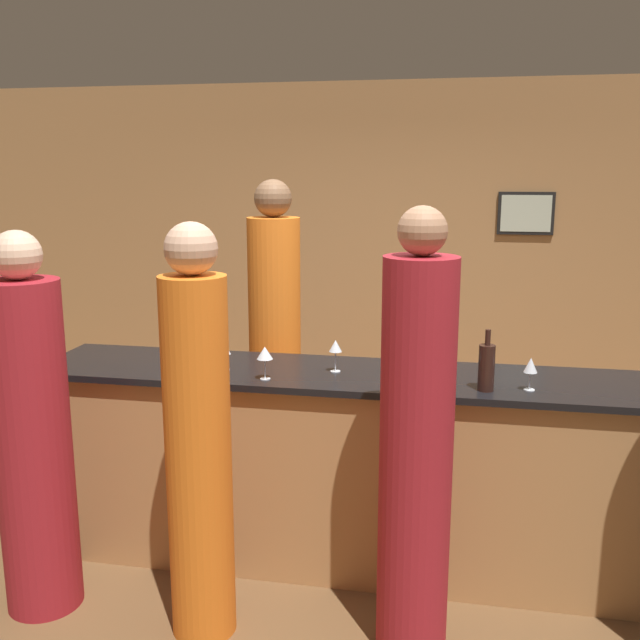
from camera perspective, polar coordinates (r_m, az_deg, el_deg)
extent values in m
plane|color=brown|center=(4.11, 3.53, -18.68)|extent=(14.00, 14.00, 0.00)
cube|color=#A37547|center=(6.05, 6.74, 5.29)|extent=(8.00, 0.06, 2.80)
cube|color=black|center=(5.99, 16.15, 8.20)|extent=(0.44, 0.02, 0.34)
cube|color=#B7C6B2|center=(5.98, 16.16, 8.19)|extent=(0.39, 0.00, 0.29)
cube|color=#B27F4C|center=(3.87, 3.63, -12.11)|extent=(3.44, 0.58, 1.03)
cube|color=black|center=(3.69, 3.74, -4.54)|extent=(3.50, 0.64, 0.04)
cylinder|color=orange|center=(4.47, -3.61, -3.45)|extent=(0.32, 0.32, 1.81)
sphere|color=brown|center=(4.32, -3.79, 9.69)|extent=(0.23, 0.23, 0.23)
cylinder|color=maroon|center=(3.66, -21.96, -9.54)|extent=(0.35, 0.35, 1.61)
sphere|color=beige|center=(3.45, -23.13, 4.81)|extent=(0.22, 0.22, 0.22)
cylinder|color=orange|center=(3.25, -9.67, -11.06)|extent=(0.29, 0.29, 1.66)
sphere|color=tan|center=(3.02, -10.29, 5.64)|extent=(0.23, 0.23, 0.23)
cylinder|color=maroon|center=(3.11, 7.66, -11.19)|extent=(0.31, 0.31, 1.75)
sphere|color=#A37556|center=(2.87, 8.20, 7.07)|extent=(0.20, 0.20, 0.20)
cylinder|color=black|center=(3.69, 7.77, -2.66)|extent=(0.07, 0.07, 0.21)
cylinder|color=black|center=(3.65, 7.83, -0.37)|extent=(0.03, 0.03, 0.09)
cylinder|color=black|center=(3.46, 13.17, -3.75)|extent=(0.08, 0.08, 0.22)
cylinder|color=black|center=(3.42, 13.29, -1.36)|extent=(0.03, 0.03, 0.07)
cylinder|color=silver|center=(3.76, -7.61, -3.97)|extent=(0.05, 0.05, 0.00)
cylinder|color=silver|center=(3.75, -7.63, -3.32)|extent=(0.01, 0.01, 0.08)
cone|color=silver|center=(3.73, -7.66, -2.26)|extent=(0.07, 0.07, 0.06)
cylinder|color=silver|center=(3.71, 1.25, -4.10)|extent=(0.05, 0.05, 0.00)
cylinder|color=silver|center=(3.69, 1.25, -3.29)|extent=(0.01, 0.01, 0.10)
cone|color=silver|center=(3.67, 1.26, -2.06)|extent=(0.07, 0.07, 0.06)
cylinder|color=silver|center=(3.85, -9.62, -3.68)|extent=(0.05, 0.05, 0.00)
cylinder|color=silver|center=(3.84, -9.65, -3.00)|extent=(0.01, 0.01, 0.09)
cone|color=silver|center=(3.82, -9.68, -1.93)|extent=(0.06, 0.06, 0.06)
cylinder|color=silver|center=(3.53, 8.11, -5.04)|extent=(0.05, 0.05, 0.00)
cylinder|color=silver|center=(3.52, 8.13, -4.36)|extent=(0.01, 0.01, 0.08)
cone|color=silver|center=(3.50, 8.17, -3.12)|extent=(0.08, 0.08, 0.08)
cylinder|color=silver|center=(3.58, -4.40, -4.71)|extent=(0.05, 0.05, 0.00)
cylinder|color=silver|center=(3.57, -4.42, -3.90)|extent=(0.01, 0.01, 0.10)
cone|color=silver|center=(3.55, -4.44, -2.63)|extent=(0.08, 0.08, 0.06)
cylinder|color=silver|center=(3.54, 16.39, -5.38)|extent=(0.05, 0.05, 0.00)
cylinder|color=silver|center=(3.53, 16.43, -4.69)|extent=(0.01, 0.01, 0.08)
cone|color=silver|center=(3.51, 16.51, -3.48)|extent=(0.06, 0.06, 0.07)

